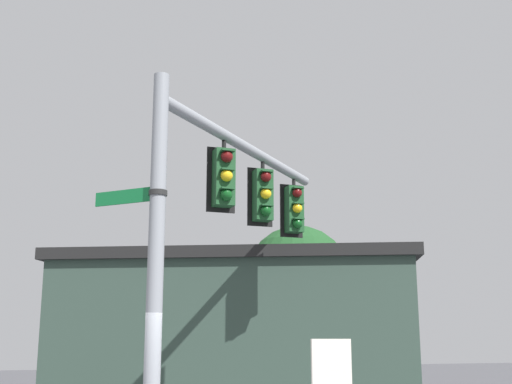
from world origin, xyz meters
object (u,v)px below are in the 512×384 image
traffic_light_mid_inner (263,195)px  street_name_sign (139,195)px  traffic_light_mid_outer (294,209)px  traffic_light_nearest_pole (224,177)px

traffic_light_mid_inner → street_name_sign: traffic_light_mid_inner is taller
traffic_light_mid_outer → street_name_sign: (4.11, 3.56, -0.70)m
street_name_sign → traffic_light_nearest_pole: bearing=-145.2°
traffic_light_nearest_pole → traffic_light_mid_outer: bearing=-135.4°
traffic_light_nearest_pole → traffic_light_mid_inner: same height
traffic_light_mid_inner → street_name_sign: bearing=39.2°
traffic_light_nearest_pole → traffic_light_mid_outer: size_ratio=1.00×
traffic_light_mid_outer → traffic_light_mid_inner: bearing=44.6°
street_name_sign → traffic_light_mid_outer: bearing=-139.1°
traffic_light_mid_outer → street_name_sign: 5.49m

